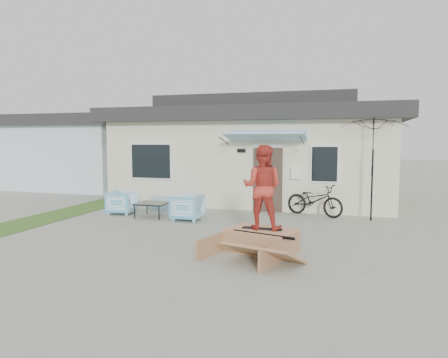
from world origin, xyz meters
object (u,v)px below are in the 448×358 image
(bicycle, at_px, (315,197))
(skate_ramp, at_px, (261,240))
(armchair_right, at_px, (187,206))
(coffee_table, at_px, (153,210))
(armchair_left, at_px, (122,201))
(skateboard, at_px, (262,228))
(loveseat, at_px, (172,201))
(patio_umbrella, at_px, (373,161))
(skater, at_px, (262,185))

(bicycle, relative_size, skate_ramp, 1.03)
(bicycle, bearing_deg, armchair_right, 140.32)
(coffee_table, bearing_deg, skate_ramp, -36.34)
(armchair_left, bearing_deg, skateboard, -125.99)
(loveseat, height_order, patio_umbrella, patio_umbrella)
(armchair_right, relative_size, skater, 0.48)
(loveseat, distance_m, armchair_left, 1.66)
(coffee_table, bearing_deg, bicycle, 18.99)
(loveseat, distance_m, skater, 5.86)
(skateboard, distance_m, skater, 0.91)
(armchair_right, height_order, coffee_table, armchair_right)
(armchair_left, bearing_deg, armchair_right, -104.04)
(coffee_table, xyz_separation_m, patio_umbrella, (6.38, 1.32, 1.53))
(armchair_right, relative_size, coffee_table, 0.94)
(armchair_left, distance_m, armchair_right, 2.40)
(patio_umbrella, distance_m, skater, 4.85)
(armchair_left, relative_size, coffee_table, 0.90)
(armchair_right, relative_size, bicycle, 0.45)
(skater, bearing_deg, patio_umbrella, -118.55)
(skate_ramp, distance_m, skater, 1.17)
(skateboard, bearing_deg, skater, 0.00)
(patio_umbrella, relative_size, skate_ramp, 1.20)
(coffee_table, relative_size, bicycle, 0.48)
(patio_umbrella, xyz_separation_m, skate_ramp, (-2.41, -4.25, -1.52))
(skateboard, bearing_deg, patio_umbrella, 63.73)
(armchair_left, bearing_deg, loveseat, -52.40)
(coffee_table, height_order, patio_umbrella, patio_umbrella)
(bicycle, bearing_deg, skateboard, -166.10)
(patio_umbrella, distance_m, skateboard, 5.00)
(bicycle, distance_m, patio_umbrella, 2.03)
(armchair_right, height_order, skater, skater)
(armchair_right, bearing_deg, loveseat, -141.73)
(bicycle, xyz_separation_m, patio_umbrella, (1.65, -0.31, 1.14))
(skate_ramp, height_order, skateboard, skateboard)
(armchair_left, height_order, skate_ramp, armchair_left)
(skate_ramp, bearing_deg, skateboard, 90.00)
(armchair_left, height_order, armchair_right, armchair_right)
(armchair_right, height_order, skateboard, armchair_right)
(patio_umbrella, distance_m, skate_ramp, 5.11)
(loveseat, xyz_separation_m, skate_ramp, (3.93, -4.25, -0.09))
(bicycle, relative_size, patio_umbrella, 0.86)
(bicycle, bearing_deg, loveseat, 117.00)
(skate_ramp, xyz_separation_m, skateboard, (0.01, 0.04, 0.26))
(patio_umbrella, height_order, skateboard, patio_umbrella)
(skate_ramp, xyz_separation_m, skater, (0.01, 0.04, 1.17))
(coffee_table, relative_size, patio_umbrella, 0.41)
(coffee_table, height_order, bicycle, bicycle)
(coffee_table, bearing_deg, skater, -35.84)
(coffee_table, xyz_separation_m, skate_ramp, (3.98, -2.93, 0.01))
(loveseat, relative_size, coffee_table, 1.83)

